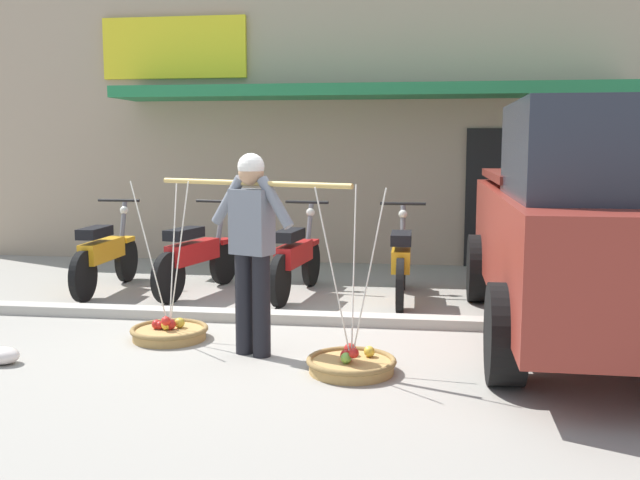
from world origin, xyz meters
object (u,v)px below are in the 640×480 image
fruit_basket_right_side (169,331)px  plastic_litter_bag (2,356)px  motorcycle_nearest_shop (105,254)px  fruit_vendor (252,240)px  fruit_basket_left_side (351,363)px  parked_truck (603,228)px  motorcycle_end_of_row (401,261)px  motorcycle_third_in_row (296,258)px  motorcycle_second_in_row (196,256)px

fruit_basket_right_side → plastic_litter_bag: bearing=-139.6°
motorcycle_nearest_shop → plastic_litter_bag: (0.44, -2.90, -0.38)m
fruit_vendor → fruit_basket_right_side: fruit_vendor is taller
fruit_basket_left_side → motorcycle_nearest_shop: fruit_basket_left_side is taller
motorcycle_nearest_shop → parked_truck: (5.37, -1.53, 0.58)m
fruit_vendor → motorcycle_end_of_row: size_ratio=0.96×
fruit_basket_right_side → plastic_litter_bag: fruit_basket_right_side is taller
fruit_basket_left_side → plastic_litter_bag: (-2.82, -0.19, -0.00)m
motorcycle_end_of_row → plastic_litter_bag: motorcycle_end_of_row is taller
motorcycle_nearest_shop → motorcycle_third_in_row: 2.33m
parked_truck → fruit_basket_right_side: bearing=-173.3°
motorcycle_second_in_row → parked_truck: 4.55m
motorcycle_nearest_shop → motorcycle_end_of_row: same height
fruit_vendor → motorcycle_end_of_row: fruit_vendor is taller
fruit_basket_right_side → motorcycle_second_in_row: bearing=100.8°
plastic_litter_bag → fruit_basket_left_side: bearing=3.8°
motorcycle_nearest_shop → parked_truck: parked_truck is taller
fruit_basket_right_side → motorcycle_end_of_row: (2.04, 1.97, 0.38)m
fruit_vendor → fruit_basket_right_side: size_ratio=1.21×
fruit_vendor → motorcycle_third_in_row: fruit_vendor is taller
motorcycle_nearest_shop → plastic_litter_bag: bearing=-81.4°
motorcycle_end_of_row → fruit_vendor: bearing=-116.6°
motorcycle_nearest_shop → motorcycle_third_in_row: same height
plastic_litter_bag → parked_truck: bearing=15.5°
fruit_basket_right_side → motorcycle_end_of_row: fruit_basket_right_side is taller
motorcycle_nearest_shop → motorcycle_end_of_row: 3.56m
fruit_basket_right_side → motorcycle_nearest_shop: fruit_basket_right_side is taller
fruit_vendor → motorcycle_second_in_row: size_ratio=0.98×
plastic_litter_bag → motorcycle_third_in_row: bearing=57.5°
fruit_basket_right_side → motorcycle_end_of_row: size_ratio=0.80×
motorcycle_second_in_row → motorcycle_end_of_row: size_ratio=0.98×
fruit_basket_left_side → motorcycle_third_in_row: bearing=108.5°
fruit_vendor → plastic_litter_bag: bearing=-164.3°
fruit_vendor → plastic_litter_bag: fruit_vendor is taller
fruit_vendor → plastic_litter_bag: (-1.95, -0.55, -0.91)m
fruit_basket_left_side → fruit_basket_right_side: same height
fruit_basket_left_side → motorcycle_end_of_row: size_ratio=0.80×
fruit_basket_right_side → motorcycle_nearest_shop: bearing=127.4°
fruit_basket_left_side → plastic_litter_bag: fruit_basket_left_side is taller
fruit_basket_left_side → motorcycle_nearest_shop: size_ratio=0.80×
motorcycle_second_in_row → motorcycle_nearest_shop: bearing=-178.5°
motorcycle_nearest_shop → plastic_litter_bag: 2.96m
fruit_basket_left_side → motorcycle_second_in_row: fruit_basket_left_side is taller
fruit_basket_right_side → motorcycle_second_in_row: 2.09m
motorcycle_nearest_shop → motorcycle_end_of_row: (3.56, -0.02, 0.00)m
motorcycle_second_in_row → motorcycle_end_of_row: same height
fruit_vendor → motorcycle_nearest_shop: 3.40m
motorcycle_nearest_shop → motorcycle_second_in_row: same height
fruit_basket_left_side → motorcycle_second_in_row: (-2.13, 2.75, 0.38)m
fruit_basket_right_side → motorcycle_nearest_shop: size_ratio=0.80×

